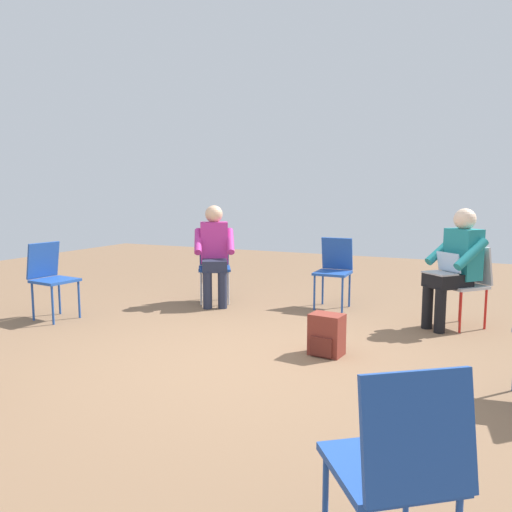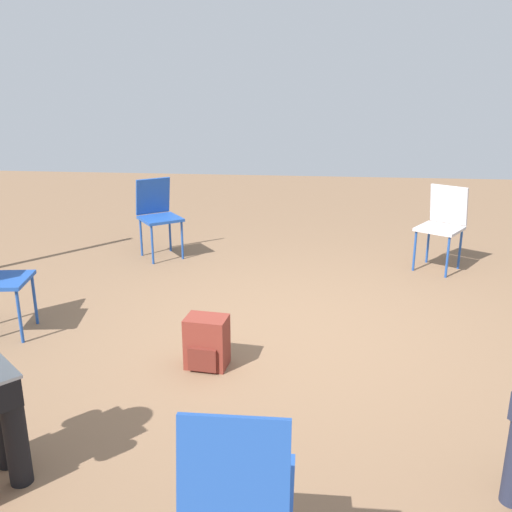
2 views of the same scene
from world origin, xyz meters
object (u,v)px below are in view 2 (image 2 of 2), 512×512
(chair_northwest, at_px, (158,212))
(chair_northeast, at_px, (443,222))
(chair_south, at_px, (238,488))
(backpack_near_laptop_user, at_px, (207,345))

(chair_northwest, bearing_deg, chair_northeast, 141.12)
(chair_south, relative_size, backpack_near_laptop_user, 2.36)
(chair_northwest, bearing_deg, backpack_near_laptop_user, 75.52)
(chair_south, bearing_deg, chair_northeast, 68.66)
(chair_northeast, bearing_deg, chair_south, 101.98)
(chair_south, bearing_deg, backpack_near_laptop_user, 103.74)
(backpack_near_laptop_user, bearing_deg, chair_northeast, 49.06)
(chair_northwest, height_order, chair_northeast, same)
(chair_northeast, bearing_deg, chair_northwest, 30.50)
(chair_northwest, xyz_separation_m, backpack_near_laptop_user, (0.99, -2.42, -0.34))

